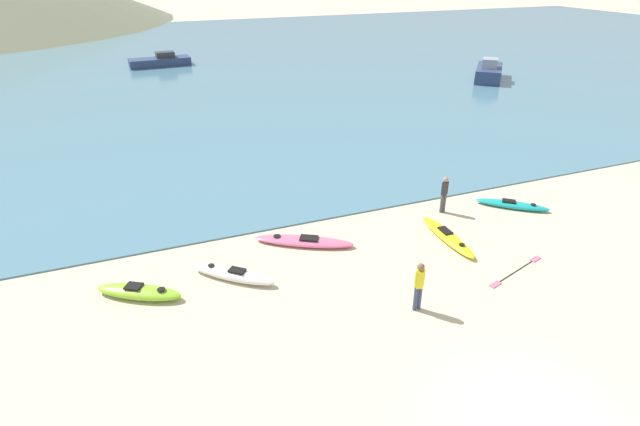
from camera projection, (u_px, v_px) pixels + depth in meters
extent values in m
cube|color=teal|center=(195.00, 62.00, 48.53)|extent=(160.00, 70.00, 0.06)
ellipsoid|color=white|center=(233.00, 275.00, 15.80)|extent=(2.54, 2.32, 0.33)
cube|color=black|center=(237.00, 270.00, 15.67)|extent=(0.60, 0.58, 0.05)
cylinder|color=black|center=(211.00, 265.00, 15.95)|extent=(0.20, 0.20, 0.02)
ellipsoid|color=yellow|center=(447.00, 236.00, 18.02)|extent=(0.65, 3.21, 0.27)
cube|color=black|center=(445.00, 230.00, 18.08)|extent=(0.33, 0.58, 0.05)
cylinder|color=black|center=(462.00, 245.00, 17.22)|extent=(0.20, 0.20, 0.02)
ellipsoid|color=teal|center=(512.00, 205.00, 20.32)|extent=(2.56, 2.30, 0.26)
cube|color=black|center=(509.00, 201.00, 20.29)|extent=(0.60, 0.58, 0.05)
cylinder|color=black|center=(533.00, 204.00, 20.03)|extent=(0.20, 0.20, 0.02)
ellipsoid|color=#8CCC2D|center=(139.00, 292.00, 14.97)|extent=(2.66, 1.99, 0.34)
cube|color=black|center=(134.00, 286.00, 14.90)|extent=(0.61, 0.58, 0.05)
cylinder|color=black|center=(161.00, 289.00, 14.78)|extent=(0.24, 0.24, 0.02)
ellipsoid|color=#E5668C|center=(304.00, 241.00, 17.73)|extent=(3.46, 2.42, 0.25)
cube|color=black|center=(309.00, 238.00, 17.64)|extent=(0.76, 0.67, 0.05)
cylinder|color=black|center=(277.00, 236.00, 17.80)|extent=(0.26, 0.26, 0.02)
cylinder|color=#384260|center=(415.00, 299.00, 14.31)|extent=(0.12, 0.12, 0.79)
cylinder|color=#384260|center=(420.00, 297.00, 14.36)|extent=(0.12, 0.12, 0.79)
cube|color=yellow|center=(420.00, 279.00, 14.02)|extent=(0.25, 0.26, 0.56)
cylinder|color=yellow|center=(416.00, 279.00, 13.98)|extent=(0.08, 0.08, 0.53)
cylinder|color=yellow|center=(423.00, 277.00, 14.06)|extent=(0.08, 0.08, 0.53)
sphere|color=brown|center=(421.00, 267.00, 13.85)|extent=(0.21, 0.21, 0.21)
cylinder|color=#4C4C4C|center=(441.00, 204.00, 19.84)|extent=(0.11, 0.11, 0.76)
cylinder|color=#4C4C4C|center=(444.00, 203.00, 19.88)|extent=(0.11, 0.11, 0.76)
cube|color=#2D2D33|center=(445.00, 189.00, 19.56)|extent=(0.27, 0.27, 0.54)
cylinder|color=#2D2D33|center=(442.00, 189.00, 19.52)|extent=(0.08, 0.08, 0.51)
cylinder|color=#2D2D33|center=(447.00, 188.00, 19.59)|extent=(0.08, 0.08, 0.51)
sphere|color=#A37A5B|center=(446.00, 180.00, 19.39)|extent=(0.21, 0.21, 0.21)
cube|color=navy|center=(160.00, 62.00, 46.29)|extent=(5.54, 2.15, 0.74)
cube|color=#333338|center=(165.00, 55.00, 46.20)|extent=(1.69, 1.21, 0.52)
cube|color=navy|center=(489.00, 73.00, 41.07)|extent=(4.64, 4.94, 1.05)
cube|color=#8C99A8|center=(490.00, 63.00, 40.26)|extent=(1.84, 1.86, 0.74)
cylinder|color=black|center=(516.00, 271.00, 16.23)|extent=(1.82, 0.60, 0.03)
cube|color=#E5668C|center=(495.00, 284.00, 15.58)|extent=(0.47, 0.30, 0.03)
cube|color=#E5668C|center=(535.00, 259.00, 16.89)|extent=(0.47, 0.30, 0.03)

